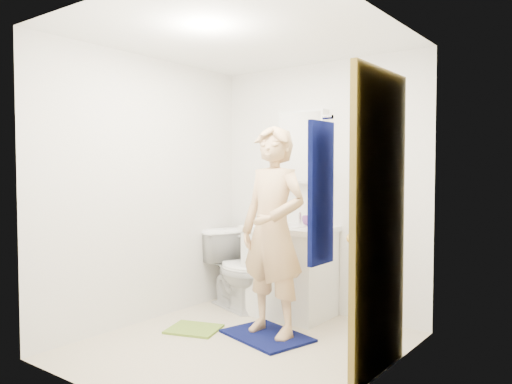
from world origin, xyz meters
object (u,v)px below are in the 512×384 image
vanity_cabinet (290,273)px  toilet (237,270)px  soap_dispenser (271,215)px  man (273,231)px  medicine_cabinet (303,147)px  toothbrush_cup (308,221)px  towel (321,193)px

vanity_cabinet → toilet: bearing=-168.3°
soap_dispenser → man: size_ratio=0.12×
vanity_cabinet → toilet: 0.57m
medicine_cabinet → soap_dispenser: bearing=-122.8°
vanity_cabinet → medicine_cabinet: (0.00, 0.22, 1.20)m
toilet → soap_dispenser: (0.38, 0.06, 0.57)m
soap_dispenser → toothbrush_cup: 0.35m
toilet → man: (0.78, -0.48, 0.49)m
medicine_cabinet → toothbrush_cup: 0.72m
towel → soap_dispenser: size_ratio=3.97×
medicine_cabinet → man: 1.12m
towel → toilet: 2.37m
toilet → toothbrush_cup: 0.88m
toilet → soap_dispenser: size_ratio=3.81×
medicine_cabinet → toothbrush_cup: (0.11, -0.09, -0.70)m
medicine_cabinet → soap_dispenser: size_ratio=3.48×
towel → man: bearing=137.1°
toilet → soap_dispenser: bearing=-61.2°
medicine_cabinet → soap_dispenser: (-0.18, -0.28, -0.65)m
toilet → man: bearing=-102.4°
vanity_cabinet → soap_dispenser: soap_dispenser is taller
vanity_cabinet → toilet: size_ratio=1.04×
vanity_cabinet → medicine_cabinet: medicine_cabinet is taller
towel → medicine_cabinet: bearing=124.6°
toothbrush_cup → medicine_cabinet: bearing=142.7°
vanity_cabinet → man: size_ratio=0.47×
medicine_cabinet → toothbrush_cup: bearing=-37.3°
toilet → toothbrush_cup: toothbrush_cup is taller
towel → toilet: towel is taller
towel → toilet: bearing=141.7°
soap_dispenser → man: bearing=-53.5°
vanity_cabinet → toilet: vanity_cabinet is taller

